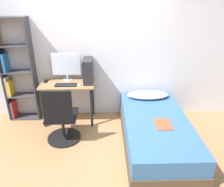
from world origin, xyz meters
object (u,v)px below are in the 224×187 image
Objects in this scene: office_chair at (62,122)px; pc_tower at (88,71)px; bed at (155,131)px; monitor at (67,65)px; bookshelf at (14,74)px; keyboard at (66,85)px.

office_chair is 1.02m from pc_tower.
monitor is at bearing 148.46° from bed.
bed is 1.94m from monitor.
pc_tower is at bearing -3.68° from bookshelf.
bookshelf reaches higher than monitor.
monitor reaches higher than office_chair.
pc_tower is at bearing 143.92° from bed.
monitor is 1.42× the size of keyboard.
keyboard is at bearing 88.72° from office_chair.
bookshelf is 5.10× the size of keyboard.
pc_tower is (0.40, -0.12, -0.07)m from monitor.
bed is 3.85× the size of monitor.
keyboard is at bearing -88.69° from monitor.
office_chair is 1.07m from monitor.
bed is at bearing -31.54° from monitor.
bed is at bearing -36.08° from pc_tower.
monitor is at bearing 163.58° from pc_tower.
bookshelf is 0.96m from monitor.
bookshelf is at bearing -178.19° from monitor.
office_chair reaches higher than keyboard.
office_chair is at bearing -91.28° from keyboard.
pc_tower reaches higher than office_chair.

